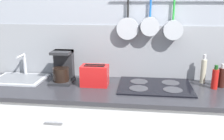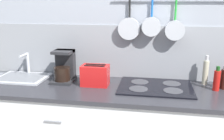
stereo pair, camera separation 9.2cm
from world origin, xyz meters
The scene contains 10 objects.
wall_back centered at (0.00, 0.36, 1.27)m, with size 7.20×0.16×2.60m.
cabinet_base centered at (0.00, 0.00, 0.43)m, with size 2.87×0.61×0.85m.
countertop centered at (0.00, 0.00, 0.87)m, with size 2.91×0.63×0.03m.
sink_basin centered at (-1.19, 0.13, 0.91)m, with size 0.46×0.36×0.22m.
coffee_maker centered at (-0.77, 0.12, 1.01)m, with size 0.19×0.22×0.28m.
toaster centered at (-0.47, 0.05, 0.98)m, with size 0.25×0.15×0.18m.
cooktop centered at (0.05, 0.07, 0.90)m, with size 0.61×0.46×0.01m.
bottle_hot_sauce centered at (0.47, 0.24, 1.00)m, with size 0.05×0.05×0.26m.
bottle_dish_soap centered at (0.53, 0.09, 0.98)m, with size 0.05×0.05×0.20m.
bottle_olive_oil centered at (0.60, 0.14, 0.98)m, with size 0.05×0.05×0.20m.
Camera 2 is at (0.02, -1.94, 1.59)m, focal length 40.00 mm.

